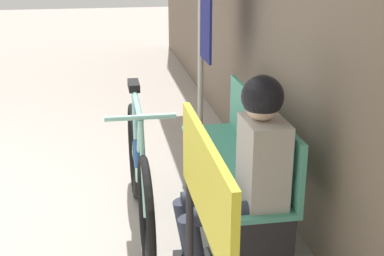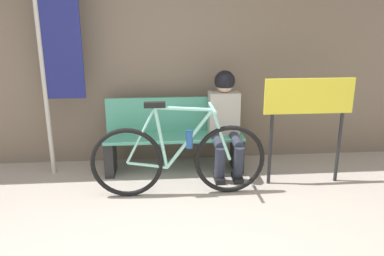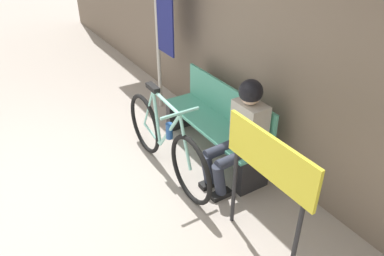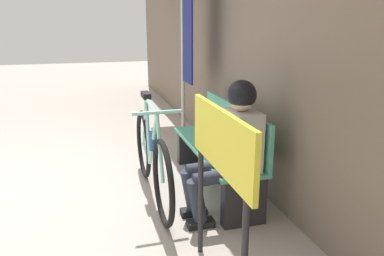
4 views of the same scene
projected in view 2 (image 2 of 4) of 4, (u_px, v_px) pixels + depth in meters
name	position (u px, v px, depth m)	size (l,w,h in m)	color
storefront_wall	(146.00, 21.00, 4.27)	(12.00, 0.56, 3.20)	#756656
park_bench_near	(174.00, 138.00, 4.29)	(1.55, 0.42, 0.82)	#51A88E
bicycle	(179.00, 158.00, 3.65)	(1.71, 0.40, 0.95)	black
person_seated	(225.00, 116.00, 4.15)	(0.34, 0.60, 1.15)	#2D3342
banner_pole	(55.00, 51.00, 3.90)	(0.45, 0.05, 2.16)	#B7B2A8
signboard	(309.00, 105.00, 3.79)	(0.92, 0.04, 1.12)	#232326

